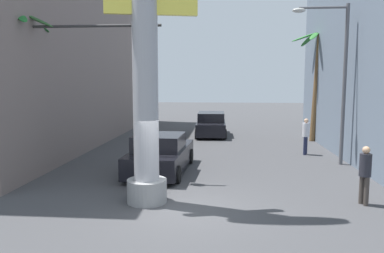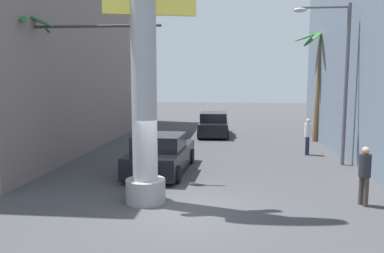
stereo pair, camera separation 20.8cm
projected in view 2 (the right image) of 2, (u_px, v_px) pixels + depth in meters
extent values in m
plane|color=#424244|center=(204.00, 148.00, 20.56)|extent=(88.28, 88.28, 0.00)
cube|color=slate|center=(44.00, 53.00, 23.11)|extent=(8.54, 23.12, 10.69)
cylinder|color=#9E9EA3|center=(143.00, 45.00, 10.75)|extent=(0.74, 0.74, 9.32)
cylinder|color=gray|center=(146.00, 191.00, 11.27)|extent=(1.19, 1.19, 0.70)
cube|color=#F2E04C|center=(150.00, 5.00, 10.59)|extent=(2.61, 0.78, 0.56)
cylinder|color=#59595E|center=(346.00, 86.00, 15.92)|extent=(0.16, 0.16, 6.86)
cylinder|color=#59595E|center=(325.00, 7.00, 15.63)|extent=(2.01, 0.10, 0.10)
ellipsoid|color=beige|center=(300.00, 10.00, 15.74)|extent=(0.56, 0.28, 0.20)
cylinder|color=#333333|center=(25.00, 102.00, 14.12)|extent=(0.14, 0.14, 5.70)
cylinder|color=#333333|center=(90.00, 26.00, 13.53)|extent=(5.25, 0.10, 0.10)
cube|color=black|center=(140.00, 38.00, 13.39)|extent=(0.24, 0.24, 0.70)
sphere|color=red|center=(139.00, 32.00, 13.24)|extent=(0.14, 0.14, 0.14)
sphere|color=yellow|center=(139.00, 38.00, 13.27)|extent=(0.14, 0.14, 0.14)
sphere|color=green|center=(139.00, 44.00, 13.29)|extent=(0.14, 0.14, 0.14)
cylinder|color=black|center=(150.00, 155.00, 16.89)|extent=(0.25, 0.65, 0.64)
cylinder|color=black|center=(191.00, 156.00, 16.61)|extent=(0.25, 0.65, 0.64)
cylinder|color=black|center=(126.00, 172.00, 13.64)|extent=(0.25, 0.65, 0.64)
cylinder|color=black|center=(177.00, 174.00, 13.36)|extent=(0.25, 0.65, 0.64)
cube|color=black|center=(162.00, 158.00, 15.10)|extent=(2.21, 4.83, 0.80)
cube|color=black|center=(159.00, 142.00, 14.66)|extent=(1.92, 2.08, 0.60)
cylinder|color=black|center=(202.00, 128.00, 26.85)|extent=(0.23, 0.64, 0.64)
cylinder|color=black|center=(226.00, 128.00, 26.71)|extent=(0.23, 0.64, 0.64)
cylinder|color=black|center=(199.00, 134.00, 23.61)|extent=(0.23, 0.64, 0.64)
cylinder|color=black|center=(227.00, 134.00, 23.47)|extent=(0.23, 0.64, 0.64)
cube|color=black|center=(214.00, 127.00, 25.13)|extent=(1.97, 4.71, 0.80)
cube|color=black|center=(214.00, 117.00, 25.05)|extent=(1.77, 2.61, 0.60)
cylinder|color=brown|center=(19.00, 97.00, 14.02)|extent=(0.41, 0.52, 6.05)
ellipsoid|color=#2E5C2D|center=(36.00, 19.00, 13.63)|extent=(1.38, 0.38, 0.69)
ellipsoid|color=#255C2D|center=(35.00, 23.00, 14.29)|extent=(0.96, 1.37, 0.72)
ellipsoid|color=#31772D|center=(16.00, 21.00, 14.31)|extent=(1.12, 1.38, 0.49)
ellipsoid|color=#2A642D|center=(0.00, 20.00, 13.83)|extent=(1.42, 0.49, 0.65)
ellipsoid|color=#1F752D|center=(21.00, 17.00, 13.10)|extent=(1.18, 1.28, 0.67)
cylinder|color=brown|center=(319.00, 89.00, 22.39)|extent=(0.59, 0.41, 6.40)
ellipsoid|color=#2B6E2D|center=(333.00, 38.00, 22.06)|extent=(1.43, 0.41, 0.85)
ellipsoid|color=#20672D|center=(323.00, 40.00, 22.81)|extent=(0.97, 1.42, 0.86)
ellipsoid|color=#29702D|center=(311.00, 39.00, 22.89)|extent=(0.95, 1.45, 0.81)
ellipsoid|color=#2A752D|center=(307.00, 37.00, 22.16)|extent=(1.53, 0.51, 0.62)
ellipsoid|color=#2D722D|center=(317.00, 36.00, 21.50)|extent=(0.98, 1.50, 0.65)
ellipsoid|color=#285C2D|center=(330.00, 35.00, 21.47)|extent=(1.14, 1.46, 0.60)
cylinder|color=#1E233F|center=(307.00, 146.00, 18.39)|extent=(0.14, 0.14, 0.91)
cylinder|color=#1E233F|center=(308.00, 146.00, 18.56)|extent=(0.14, 0.14, 0.91)
cylinder|color=silver|center=(308.00, 130.00, 18.38)|extent=(0.46, 0.46, 0.68)
sphere|color=tan|center=(308.00, 121.00, 18.33)|extent=(0.22, 0.22, 0.22)
cylinder|color=#3F3833|center=(361.00, 190.00, 11.03)|extent=(0.14, 0.14, 0.86)
cylinder|color=#3F3833|center=(366.00, 192.00, 10.84)|extent=(0.14, 0.14, 0.86)
cylinder|color=#26262D|center=(365.00, 166.00, 10.84)|extent=(0.44, 0.44, 0.67)
sphere|color=tan|center=(366.00, 150.00, 10.79)|extent=(0.22, 0.22, 0.22)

